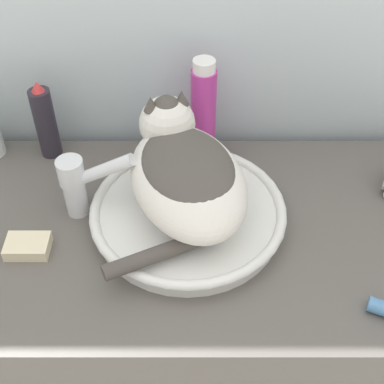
# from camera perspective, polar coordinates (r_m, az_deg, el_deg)

# --- Properties ---
(vanity_counter) EXTENTS (1.15, 0.54, 0.88)m
(vanity_counter) POSITION_cam_1_polar(r_m,az_deg,el_deg) (1.39, 0.33, -16.27)
(vanity_counter) COLOR #56514C
(vanity_counter) RESTS_ON ground_plane
(sink_basin) EXTENTS (0.38, 0.38, 0.04)m
(sink_basin) POSITION_cam_1_polar(r_m,az_deg,el_deg) (1.03, 0.00, -2.29)
(sink_basin) COLOR silver
(sink_basin) RESTS_ON vanity_counter
(cat) EXTENTS (0.29, 0.36, 0.18)m
(cat) POSITION_cam_1_polar(r_m,az_deg,el_deg) (0.97, -0.34, 2.27)
(cat) COLOR silver
(cat) RESTS_ON sink_basin
(faucet) EXTENTS (0.15, 0.05, 0.16)m
(faucet) POSITION_cam_1_polar(r_m,az_deg,el_deg) (1.03, -11.47, 1.05)
(faucet) COLOR silver
(faucet) RESTS_ON vanity_counter
(hairspray_can_black) EXTENTS (0.05, 0.05, 0.18)m
(hairspray_can_black) POSITION_cam_1_polar(r_m,az_deg,el_deg) (1.19, -14.95, 7.29)
(hairspray_can_black) COLOR #28232D
(hairspray_can_black) RESTS_ON vanity_counter
(shampoo_bottle_tall) EXTENTS (0.05, 0.05, 0.23)m
(shampoo_bottle_tall) POSITION_cam_1_polar(r_m,az_deg,el_deg) (1.13, 1.66, 8.63)
(shampoo_bottle_tall) COLOR #B2338C
(shampoo_bottle_tall) RESTS_ON vanity_counter
(soap_bar) EXTENTS (0.08, 0.06, 0.02)m
(soap_bar) POSITION_cam_1_polar(r_m,az_deg,el_deg) (1.03, -16.71, -5.50)
(soap_bar) COLOR beige
(soap_bar) RESTS_ON vanity_counter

